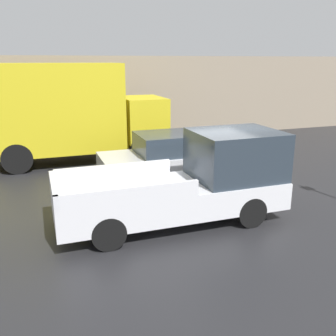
% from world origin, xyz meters
% --- Properties ---
extents(ground_plane, '(60.00, 60.00, 0.00)m').
position_xyz_m(ground_plane, '(0.00, 0.00, 0.00)').
color(ground_plane, '#232326').
extents(building_wall, '(28.00, 0.15, 3.99)m').
position_xyz_m(building_wall, '(0.00, 8.89, 2.00)').
color(building_wall, gray).
rests_on(building_wall, ground).
extents(pickup_truck, '(5.42, 1.94, 2.14)m').
position_xyz_m(pickup_truck, '(-0.86, -0.99, 0.98)').
color(pickup_truck, silver).
rests_on(pickup_truck, ground).
extents(car, '(4.59, 1.89, 1.60)m').
position_xyz_m(car, '(-0.27, 1.93, 0.82)').
color(car, silver).
rests_on(car, ground).
extents(delivery_truck, '(7.22, 2.37, 3.69)m').
position_xyz_m(delivery_truck, '(-3.41, 5.65, 1.97)').
color(delivery_truck, gold).
rests_on(delivery_truck, ground).
extents(newspaper_box, '(0.45, 0.40, 1.04)m').
position_xyz_m(newspaper_box, '(-0.30, 8.56, 0.52)').
color(newspaper_box, '#194CB2').
rests_on(newspaper_box, ground).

